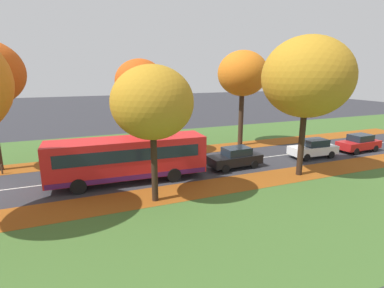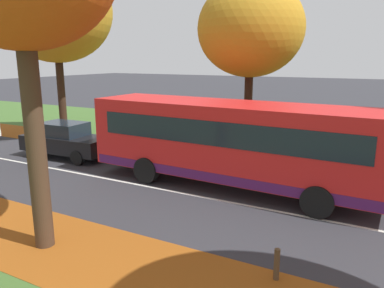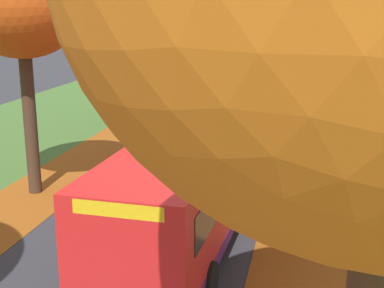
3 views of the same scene
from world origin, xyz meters
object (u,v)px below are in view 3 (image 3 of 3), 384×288
Objects in this scene: bus at (192,179)px; car_black_lead at (239,139)px; tree_left_near at (21,0)px; car_red_third_in_line at (268,91)px; tree_right_near at (345,32)px; car_white_following at (258,106)px; car_grey_fourth_in_line at (275,77)px.

car_black_lead is (0.17, 8.23, -0.89)m from bus.
bus is 2.45× the size of car_black_lead.
tree_left_near reaches higher than car_red_third_in_line.
tree_right_near is at bearing -9.07° from tree_left_near.
bus is 21.55m from car_red_third_in_line.
tree_right_near reaches higher than car_white_following.
car_red_third_in_line is 7.25m from car_grey_fourth_in_line.
bus is (6.14, -2.41, -4.75)m from tree_left_near.
car_red_third_in_line is at bearing 99.76° from tree_right_near.
car_grey_fourth_in_line is at bearing 89.66° from bus.
tree_left_near is at bearing 158.57° from bus.
tree_right_near is 5.53m from bus.
car_white_following is (0.15, 16.08, -0.89)m from bus.
tree_right_near reaches higher than car_red_third_in_line.
car_black_lead and car_red_third_in_line have the same top height.
tree_right_near reaches higher than car_grey_fourth_in_line.
tree_left_near reaches higher than car_black_lead.
tree_left_near is at bearing 170.93° from tree_right_near.
car_black_lead is at bearing -90.01° from car_grey_fourth_in_line.
tree_right_near is 16.41m from car_white_following.
car_red_third_in_line is at bearing -89.59° from car_grey_fourth_in_line.
bus is 2.47× the size of car_grey_fourth_in_line.
car_black_lead is 1.01× the size of car_grey_fourth_in_line.
car_grey_fourth_in_line is at bearing 90.41° from car_red_third_in_line.
car_red_third_in_line is (0.07, 5.45, 0.00)m from car_white_following.
car_white_following is (-3.63, 15.25, -4.84)m from tree_right_near.
bus is 2.45× the size of car_white_following.
car_black_lead is at bearing -89.86° from car_white_following.
bus is 2.46× the size of car_red_third_in_line.
tree_left_near is 8.13m from bus.
tree_left_near is at bearing -103.46° from car_grey_fourth_in_line.
bus reaches higher than car_black_lead.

